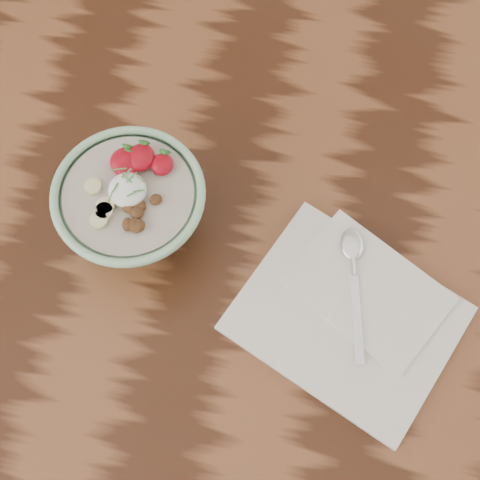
% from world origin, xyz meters
% --- Properties ---
extents(table, '(1.60, 0.90, 0.75)m').
position_xyz_m(table, '(0.00, 0.00, 0.66)').
color(table, '#34190D').
rests_on(table, ground).
extents(breakfast_bowl, '(0.18, 0.18, 0.12)m').
position_xyz_m(breakfast_bowl, '(-0.09, -0.02, 0.81)').
color(breakfast_bowl, '#8DBE96').
rests_on(breakfast_bowl, table).
extents(napkin, '(0.30, 0.28, 0.02)m').
position_xyz_m(napkin, '(0.19, -0.07, 0.76)').
color(napkin, silver).
rests_on(napkin, table).
extents(spoon, '(0.05, 0.17, 0.01)m').
position_xyz_m(spoon, '(0.18, -0.02, 0.77)').
color(spoon, silver).
rests_on(spoon, napkin).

